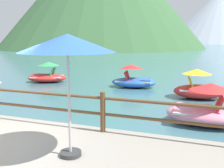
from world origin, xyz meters
TOP-DOWN VIEW (x-y plane):
  - ground_plane at (0.00, 40.00)m, footprint 200.00×200.00m
  - dock_railing at (-0.00, 1.55)m, footprint 23.92×0.12m
  - beach_umbrella at (1.59, 0.18)m, footprint 1.70×1.70m
  - pedal_boat_0 at (0.41, 9.21)m, footprint 2.47×1.52m
  - pedal_boat_2 at (-4.88, 9.14)m, footprint 2.58×2.02m
  - pedal_boat_3 at (3.71, 7.68)m, footprint 2.28×1.61m
  - pedal_boat_4 at (4.00, 4.11)m, footprint 2.33×1.36m
  - distant_peak at (10.93, 144.38)m, footprint 55.59×55.59m

SIDE VIEW (x-z plane):
  - ground_plane at x=0.00m, z-range 0.00..0.00m
  - pedal_boat_0 at x=0.41m, z-range -0.21..1.02m
  - pedal_boat_2 at x=-4.88m, z-range -0.20..1.01m
  - pedal_boat_4 at x=4.00m, z-range -0.20..1.08m
  - pedal_boat_3 at x=3.71m, z-range -0.19..1.09m
  - dock_railing at x=0.00m, z-range 0.50..1.45m
  - beach_umbrella at x=1.59m, z-range 1.33..3.57m
  - distant_peak at x=10.93m, z-range 0.00..28.28m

